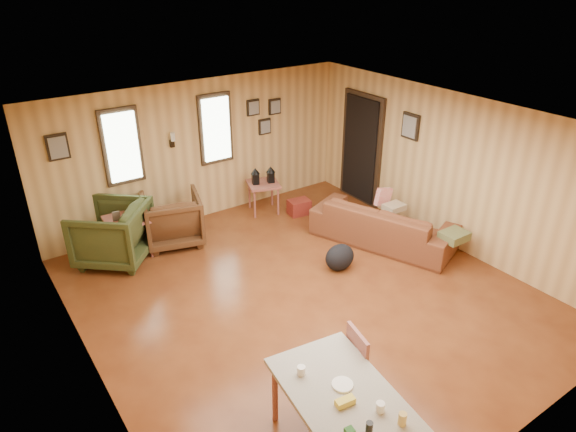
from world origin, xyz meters
name	(u,v)px	position (x,y,z in m)	size (l,w,h in m)	color
room	(304,206)	(0.17, 0.27, 1.21)	(5.54, 6.04, 2.44)	brown
sofa	(384,218)	(1.91, 0.48, 0.44)	(2.25, 0.66, 0.88)	brown
recliner_brown	(173,217)	(-0.84, 2.40, 0.45)	(0.87, 0.82, 0.90)	#4F2E17
recliner_green	(112,231)	(-1.80, 2.39, 0.50)	(0.97, 0.91, 1.00)	#37401D
end_table	(128,230)	(-1.56, 2.41, 0.44)	(0.64, 0.59, 0.78)	#B2604F
side_table	(263,182)	(0.95, 2.53, 0.58)	(0.67, 0.67, 0.85)	#B2604F
cooler	(299,207)	(1.41, 2.08, 0.13)	(0.41, 0.32, 0.27)	maroon
backpack	(340,257)	(0.82, 0.25, 0.20)	(0.46, 0.35, 0.40)	black
sofa_pillows	(419,218)	(2.27, 0.08, 0.50)	(0.39, 1.67, 0.35)	brown
dining_table	(344,401)	(-1.22, -2.20, 0.67)	(1.05, 1.54, 0.95)	#9F9786
dining_chair	(346,367)	(-0.80, -1.77, 0.50)	(0.48, 0.48, 0.90)	#37401D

